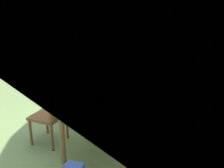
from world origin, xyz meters
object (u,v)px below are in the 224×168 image
at_px(chair_far_left, 167,105).
at_px(bottle_clear, 141,81).
at_px(chair_far_right, 161,129).
at_px(chair_near_left, 77,94).
at_px(bottle_green, 82,89).
at_px(table_knife, 114,80).
at_px(dining_table, 112,97).
at_px(person_in_white_shirt, 170,118).
at_px(cup_terracotta, 142,82).
at_px(cup_white, 132,103).
at_px(cup_glass, 80,105).
at_px(chair_near_right, 52,113).
at_px(bottle_blue, 97,81).
at_px(bottle_amber, 100,74).

height_order(chair_far_left, bottle_clear, bottle_clear).
distance_m(chair_far_right, chair_near_left, 1.76).
distance_m(chair_far_left, bottle_green, 1.38).
distance_m(chair_far_right, table_knife, 1.40).
relative_size(dining_table, person_in_white_shirt, 1.54).
bearing_deg(cup_terracotta, cup_white, 2.41).
bearing_deg(cup_glass, dining_table, 164.62).
distance_m(chair_near_right, bottle_blue, 0.81).
height_order(chair_near_left, bottle_clear, bottle_clear).
bearing_deg(bottle_blue, cup_terracotta, 116.32).
xyz_separation_m(chair_near_left, cup_white, (0.86, 1.19, 0.32)).
xyz_separation_m(chair_near_right, table_knife, (-1.00, 0.63, 0.28)).
bearing_deg(dining_table, bottle_green, -51.46).
bearing_deg(bottle_green, cup_terracotta, 133.59).
xyz_separation_m(chair_far_left, bottle_clear, (0.16, -0.40, 0.40)).
relative_size(dining_table, cup_terracotta, 15.95).
relative_size(chair_near_right, bottle_blue, 3.29).
bearing_deg(cup_white, bottle_clear, -177.07).
bearing_deg(chair_far_right, bottle_clear, -148.68).
bearing_deg(bottle_green, chair_near_left, -148.01).
bearing_deg(chair_near_left, bottle_blue, 58.44).
bearing_deg(chair_near_right, bottle_blue, 135.04).
bearing_deg(cup_terracotta, person_in_white_shirt, 32.08).
height_order(dining_table, chair_far_right, chair_far_right).
distance_m(dining_table, cup_terracotta, 0.58).
relative_size(bottle_green, cup_glass, 2.39).
bearing_deg(cup_terracotta, dining_table, -42.31).
height_order(bottle_clear, cup_glass, bottle_clear).
bearing_deg(cup_terracotta, cup_glass, -26.96).
distance_m(chair_near_right, chair_near_left, 0.82).
height_order(bottle_green, bottle_clear, bottle_clear).
relative_size(chair_near_right, bottle_amber, 3.25).
bearing_deg(chair_near_right, table_knife, 147.88).
bearing_deg(bottle_amber, cup_terracotta, 87.19).
bearing_deg(bottle_blue, cup_white, 51.58).
bearing_deg(table_knife, chair_far_right, 43.17).
bearing_deg(bottle_amber, cup_glass, 7.45).
height_order(chair_far_right, bottle_amber, bottle_amber).
height_order(chair_near_left, person_in_white_shirt, person_in_white_shirt).
relative_size(chair_far_right, bottle_amber, 3.25).
xyz_separation_m(cup_glass, cup_terracotta, (-1.12, 0.57, 0.01)).
xyz_separation_m(bottle_green, cup_white, (0.17, 0.77, -0.05)).
height_order(chair_far_right, person_in_white_shirt, person_in_white_shirt).
relative_size(chair_near_left, bottle_amber, 3.25).
relative_size(chair_near_right, chair_near_left, 1.00).
height_order(cup_terracotta, cup_white, cup_terracotta).
height_order(chair_near_right, chair_near_left, same).
xyz_separation_m(chair_far_left, cup_terracotta, (-0.00, -0.41, 0.33)).
relative_size(chair_near_left, bottle_green, 3.79).
relative_size(chair_far_right, table_knife, 3.62).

